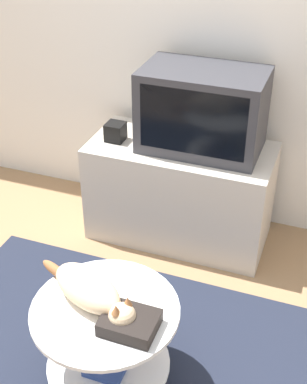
# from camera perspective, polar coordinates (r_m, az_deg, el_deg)

# --- Properties ---
(ground_plane) EXTENTS (12.00, 12.00, 0.00)m
(ground_plane) POSITION_cam_1_polar(r_m,az_deg,el_deg) (2.56, -5.58, -18.16)
(ground_plane) COLOR #93704C
(wall_back) EXTENTS (8.00, 0.05, 2.60)m
(wall_back) POSITION_cam_1_polar(r_m,az_deg,el_deg) (3.02, 5.17, 19.64)
(wall_back) COLOR silver
(wall_back) RESTS_ON ground_plane
(rug) EXTENTS (1.83, 1.37, 0.02)m
(rug) POSITION_cam_1_polar(r_m,az_deg,el_deg) (2.56, -5.59, -18.02)
(rug) COLOR #1E2333
(rug) RESTS_ON ground_plane
(tv_stand) EXTENTS (1.03, 0.50, 0.59)m
(tv_stand) POSITION_cam_1_polar(r_m,az_deg,el_deg) (3.12, 2.86, 0.02)
(tv_stand) COLOR beige
(tv_stand) RESTS_ON ground_plane
(tv) EXTENTS (0.65, 0.39, 0.44)m
(tv) POSITION_cam_1_polar(r_m,az_deg,el_deg) (2.87, 5.25, 8.68)
(tv) COLOR #333338
(tv) RESTS_ON tv_stand
(speaker) EXTENTS (0.10, 0.10, 0.10)m
(speaker) POSITION_cam_1_polar(r_m,az_deg,el_deg) (3.02, -4.08, 6.43)
(speaker) COLOR black
(speaker) RESTS_ON tv_stand
(coffee_table) EXTENTS (0.60, 0.60, 0.44)m
(coffee_table) POSITION_cam_1_polar(r_m,az_deg,el_deg) (2.28, -5.00, -15.18)
(coffee_table) COLOR #B2B2B7
(coffee_table) RESTS_ON rug
(dvd_box) EXTENTS (0.21, 0.17, 0.06)m
(dvd_box) POSITION_cam_1_polar(r_m,az_deg,el_deg) (2.06, -2.56, -13.75)
(dvd_box) COLOR black
(dvd_box) RESTS_ON coffee_table
(cat) EXTENTS (0.51, 0.29, 0.13)m
(cat) POSITION_cam_1_polar(r_m,az_deg,el_deg) (2.14, -6.68, -10.45)
(cat) COLOR beige
(cat) RESTS_ON coffee_table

